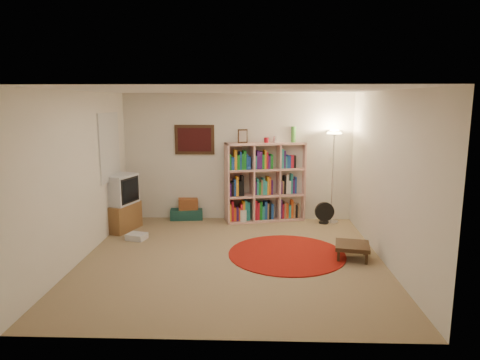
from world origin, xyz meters
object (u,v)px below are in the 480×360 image
(bookshelf, at_px, (264,183))
(floor_fan, at_px, (324,213))
(tv_stand, at_px, (119,203))
(side_table, at_px, (352,246))
(suitcase, at_px, (187,213))
(floor_lamp, at_px, (334,146))

(bookshelf, height_order, floor_fan, bookshelf)
(bookshelf, relative_size, tv_stand, 1.79)
(bookshelf, bearing_deg, side_table, -71.46)
(bookshelf, distance_m, suitcase, 1.68)
(tv_stand, xyz_separation_m, suitcase, (1.11, 0.81, -0.40))
(floor_fan, xyz_separation_m, suitcase, (-2.73, 0.29, -0.11))
(suitcase, bearing_deg, floor_lamp, -11.00)
(floor_fan, distance_m, suitcase, 2.75)
(bookshelf, height_order, floor_lamp, bookshelf)
(floor_fan, relative_size, tv_stand, 0.41)
(bookshelf, distance_m, tv_stand, 2.77)
(bookshelf, height_order, suitcase, bookshelf)
(bookshelf, relative_size, floor_lamp, 1.03)
(floor_lamp, height_order, suitcase, floor_lamp)
(tv_stand, relative_size, suitcase, 1.51)
(floor_fan, height_order, tv_stand, tv_stand)
(bookshelf, relative_size, suitcase, 2.72)
(floor_lamp, height_order, side_table, floor_lamp)
(floor_lamp, distance_m, suitcase, 3.20)
(side_table, bearing_deg, suitcase, 142.97)
(floor_lamp, xyz_separation_m, tv_stand, (-3.98, -0.59, -1.00))
(floor_lamp, bearing_deg, tv_stand, -171.55)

